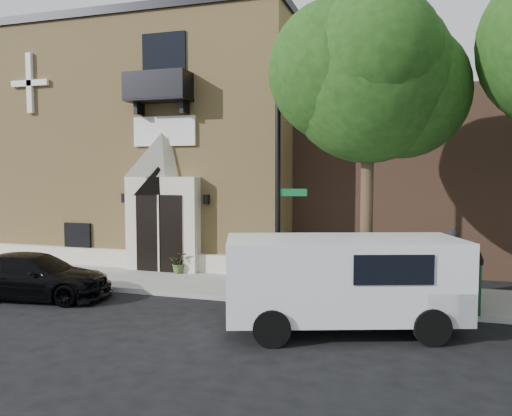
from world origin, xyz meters
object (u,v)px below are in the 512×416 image
Objects in this scene: black_sedan at (34,276)px; street_sign at (278,195)px; fire_hydrant at (355,288)px; pedestrian_near at (450,264)px; cargo_van at (352,279)px; dumpster at (436,280)px.

street_sign reaches higher than black_sedan.
fire_hydrant is 0.44× the size of pedestrian_near.
cargo_van is at bearing -100.68° from black_sedan.
dumpster is (1.85, 2.15, -0.33)m from cargo_van.
pedestrian_near is at bearing -84.02° from black_sedan.
fire_hydrant is 2.77m from pedestrian_near.
black_sedan is at bearing 159.25° from cargo_van.
dumpster is (1.97, 0.37, 0.28)m from fire_hydrant.
street_sign is (6.50, 1.86, 2.26)m from black_sedan.
dumpster reaches higher than black_sedan.
black_sedan is at bearing -174.64° from street_sign.
dumpster is at bearing -10.91° from street_sign.
cargo_van reaches higher than pedestrian_near.
black_sedan is 0.79× the size of cargo_van.
cargo_van reaches higher than fire_hydrant.
street_sign is at bearing -82.66° from black_sedan.
pedestrian_near is (2.23, 3.17, -0.09)m from cargo_van.
black_sedan is at bearing -170.31° from fire_hydrant.
cargo_van is at bearing -126.88° from dumpster.
street_sign is (-2.23, 2.17, 1.73)m from cargo_van.
cargo_van is 2.95× the size of pedestrian_near.
street_sign is 6.70× the size of fire_hydrant.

